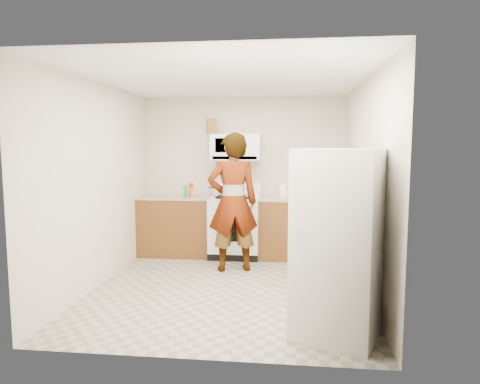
# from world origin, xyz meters

# --- Properties ---
(floor) EXTENTS (3.60, 3.60, 0.00)m
(floor) POSITION_xyz_m (0.00, 0.00, 0.00)
(floor) COLOR gray
(floor) RESTS_ON ground
(back_wall) EXTENTS (3.20, 0.02, 2.50)m
(back_wall) POSITION_xyz_m (0.00, 1.79, 1.25)
(back_wall) COLOR beige
(back_wall) RESTS_ON floor
(right_wall) EXTENTS (0.02, 3.60, 2.50)m
(right_wall) POSITION_xyz_m (1.59, 0.00, 1.25)
(right_wall) COLOR beige
(right_wall) RESTS_ON floor
(cabinet_left) EXTENTS (1.12, 0.62, 0.90)m
(cabinet_left) POSITION_xyz_m (-1.04, 1.49, 0.45)
(cabinet_left) COLOR brown
(cabinet_left) RESTS_ON floor
(counter_left) EXTENTS (1.14, 0.64, 0.03)m
(counter_left) POSITION_xyz_m (-1.04, 1.49, 0.92)
(counter_left) COLOR tan
(counter_left) RESTS_ON cabinet_left
(cabinet_right) EXTENTS (0.80, 0.62, 0.90)m
(cabinet_right) POSITION_xyz_m (0.68, 1.49, 0.45)
(cabinet_right) COLOR brown
(cabinet_right) RESTS_ON floor
(counter_right) EXTENTS (0.82, 0.64, 0.03)m
(counter_right) POSITION_xyz_m (0.68, 1.49, 0.92)
(counter_right) COLOR tan
(counter_right) RESTS_ON cabinet_right
(gas_range) EXTENTS (0.76, 0.65, 1.13)m
(gas_range) POSITION_xyz_m (-0.10, 1.48, 0.49)
(gas_range) COLOR white
(gas_range) RESTS_ON floor
(microwave) EXTENTS (0.76, 0.38, 0.40)m
(microwave) POSITION_xyz_m (-0.10, 1.61, 1.70)
(microwave) COLOR white
(microwave) RESTS_ON back_wall
(person) EXTENTS (0.79, 0.62, 1.90)m
(person) POSITION_xyz_m (-0.04, 0.72, 0.95)
(person) COLOR tan
(person) RESTS_ON floor
(fridge) EXTENTS (0.90, 0.90, 1.70)m
(fridge) POSITION_xyz_m (1.17, -1.20, 0.85)
(fridge) COLOR white
(fridge) RESTS_ON floor
(kettle) EXTENTS (0.19, 0.19, 0.18)m
(kettle) POSITION_xyz_m (0.65, 1.65, 1.02)
(kettle) COLOR white
(kettle) RESTS_ON counter_right
(jug) EXTENTS (0.18, 0.18, 0.24)m
(jug) POSITION_xyz_m (-0.47, 1.55, 2.02)
(jug) COLOR brown
(jug) RESTS_ON microwave
(saucepan) EXTENTS (0.26, 0.26, 0.13)m
(saucepan) POSITION_xyz_m (-0.28, 1.63, 1.02)
(saucepan) COLOR #BDBDC2
(saucepan) RESTS_ON gas_range
(tray) EXTENTS (0.27, 0.19, 0.05)m
(tray) POSITION_xyz_m (0.02, 1.42, 0.96)
(tray) COLOR white
(tray) RESTS_ON gas_range
(bottle_spray) EXTENTS (0.08, 0.08, 0.22)m
(bottle_spray) POSITION_xyz_m (-0.76, 1.36, 1.04)
(bottle_spray) COLOR red
(bottle_spray) RESTS_ON counter_left
(bottle_hot_sauce) EXTENTS (0.06, 0.06, 0.15)m
(bottle_hot_sauce) POSITION_xyz_m (-0.74, 1.33, 1.01)
(bottle_hot_sauce) COLOR orange
(bottle_hot_sauce) RESTS_ON counter_left
(bottle_green_cap) EXTENTS (0.08, 0.08, 0.20)m
(bottle_green_cap) POSITION_xyz_m (-0.81, 1.20, 1.03)
(bottle_green_cap) COLOR #178229
(bottle_green_cap) RESTS_ON counter_left
(pot_lid) EXTENTS (0.28, 0.28, 0.01)m
(pot_lid) POSITION_xyz_m (-0.76, 1.46, 0.94)
(pot_lid) COLOR silver
(pot_lid) RESTS_ON counter_left
(broom) EXTENTS (0.22, 0.24, 1.39)m
(broom) POSITION_xyz_m (1.55, 0.96, 0.71)
(broom) COLOR white
(broom) RESTS_ON floor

